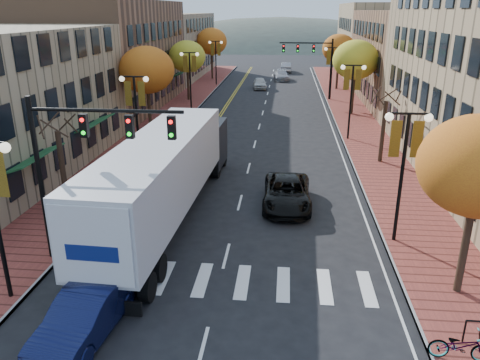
% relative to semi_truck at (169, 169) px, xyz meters
% --- Properties ---
extents(ground, '(200.00, 200.00, 0.00)m').
position_rel_semi_truck_xyz_m(ground, '(3.33, -7.77, -2.63)').
color(ground, black).
rests_on(ground, ground).
extents(sidewalk_left, '(4.00, 85.00, 0.15)m').
position_rel_semi_truck_xyz_m(sidewalk_left, '(-5.67, 24.73, -2.55)').
color(sidewalk_left, brown).
rests_on(sidewalk_left, ground).
extents(sidewalk_right, '(4.00, 85.00, 0.15)m').
position_rel_semi_truck_xyz_m(sidewalk_right, '(12.33, 24.73, -2.55)').
color(sidewalk_right, brown).
rests_on(sidewalk_right, ground).
extents(building_left_mid, '(12.00, 24.00, 11.00)m').
position_rel_semi_truck_xyz_m(building_left_mid, '(-13.67, 28.23, 2.87)').
color(building_left_mid, brown).
rests_on(building_left_mid, ground).
extents(building_left_far, '(12.00, 26.00, 9.50)m').
position_rel_semi_truck_xyz_m(building_left_far, '(-13.67, 53.23, 2.12)').
color(building_left_far, '#9E8966').
rests_on(building_left_far, ground).
extents(building_right_mid, '(15.00, 24.00, 10.00)m').
position_rel_semi_truck_xyz_m(building_right_mid, '(21.83, 34.23, 2.37)').
color(building_right_mid, brown).
rests_on(building_right_mid, ground).
extents(building_right_far, '(15.00, 20.00, 11.00)m').
position_rel_semi_truck_xyz_m(building_right_far, '(21.83, 56.23, 2.87)').
color(building_right_far, '#9E8966').
rests_on(building_right_far, ground).
extents(tree_left_a, '(0.28, 0.28, 4.20)m').
position_rel_semi_truck_xyz_m(tree_left_a, '(-5.67, 0.23, -0.38)').
color(tree_left_a, '#382619').
rests_on(tree_left_a, sidewalk_left).
extents(tree_left_b, '(4.48, 4.48, 7.21)m').
position_rel_semi_truck_xyz_m(tree_left_b, '(-5.67, 16.23, 2.82)').
color(tree_left_b, '#382619').
rests_on(tree_left_b, sidewalk_left).
extents(tree_left_c, '(4.16, 4.16, 6.69)m').
position_rel_semi_truck_xyz_m(tree_left_c, '(-5.67, 32.23, 2.43)').
color(tree_left_c, '#382619').
rests_on(tree_left_c, sidewalk_left).
extents(tree_left_d, '(4.61, 4.61, 7.42)m').
position_rel_semi_truck_xyz_m(tree_left_d, '(-5.67, 50.23, 2.97)').
color(tree_left_d, '#382619').
rests_on(tree_left_d, sidewalk_left).
extents(tree_right_a, '(4.16, 4.16, 6.69)m').
position_rel_semi_truck_xyz_m(tree_right_a, '(12.33, -5.77, 2.43)').
color(tree_right_a, '#382619').
rests_on(tree_right_a, sidewalk_right).
extents(tree_right_b, '(0.28, 0.28, 4.20)m').
position_rel_semi_truck_xyz_m(tree_right_b, '(12.33, 10.23, -0.38)').
color(tree_right_b, '#382619').
rests_on(tree_right_b, sidewalk_right).
extents(tree_right_c, '(4.48, 4.48, 7.21)m').
position_rel_semi_truck_xyz_m(tree_right_c, '(12.33, 26.23, 2.82)').
color(tree_right_c, '#382619').
rests_on(tree_right_c, sidewalk_right).
extents(tree_right_d, '(4.35, 4.35, 7.00)m').
position_rel_semi_truck_xyz_m(tree_right_d, '(12.33, 42.23, 2.66)').
color(tree_right_d, '#382619').
rests_on(tree_right_d, sidewalk_right).
extents(lamp_left_b, '(1.96, 0.36, 6.05)m').
position_rel_semi_truck_xyz_m(lamp_left_b, '(-4.17, 8.23, 1.67)').
color(lamp_left_b, black).
rests_on(lamp_left_b, ground).
extents(lamp_left_c, '(1.96, 0.36, 6.05)m').
position_rel_semi_truck_xyz_m(lamp_left_c, '(-4.17, 26.23, 1.67)').
color(lamp_left_c, black).
rests_on(lamp_left_c, ground).
extents(lamp_left_d, '(1.96, 0.36, 6.05)m').
position_rel_semi_truck_xyz_m(lamp_left_d, '(-4.17, 44.23, 1.67)').
color(lamp_left_d, black).
rests_on(lamp_left_d, ground).
extents(lamp_right_a, '(1.96, 0.36, 6.05)m').
position_rel_semi_truck_xyz_m(lamp_right_a, '(10.83, -1.77, 1.67)').
color(lamp_right_a, black).
rests_on(lamp_right_a, ground).
extents(lamp_right_b, '(1.96, 0.36, 6.05)m').
position_rel_semi_truck_xyz_m(lamp_right_b, '(10.83, 16.23, 1.67)').
color(lamp_right_b, black).
rests_on(lamp_right_b, ground).
extents(lamp_right_c, '(1.96, 0.36, 6.05)m').
position_rel_semi_truck_xyz_m(lamp_right_c, '(10.83, 34.23, 1.67)').
color(lamp_right_c, black).
rests_on(lamp_right_c, ground).
extents(traffic_mast_near, '(6.10, 0.35, 7.00)m').
position_rel_semi_truck_xyz_m(traffic_mast_near, '(-2.15, -4.77, 2.29)').
color(traffic_mast_near, black).
rests_on(traffic_mast_near, ground).
extents(traffic_mast_far, '(6.10, 0.34, 7.00)m').
position_rel_semi_truck_xyz_m(traffic_mast_far, '(8.81, 34.23, 2.29)').
color(traffic_mast_far, black).
rests_on(traffic_mast_far, ground).
extents(semi_truck, '(3.59, 18.09, 4.50)m').
position_rel_semi_truck_xyz_m(semi_truck, '(0.00, 0.00, 0.00)').
color(semi_truck, black).
rests_on(semi_truck, ground).
extents(navy_sedan, '(2.22, 4.97, 1.58)m').
position_rel_semi_truck_xyz_m(navy_sedan, '(-0.54, -9.44, -1.84)').
color(navy_sedan, '#0E1338').
rests_on(navy_sedan, ground).
extents(black_suv, '(2.55, 5.46, 1.51)m').
position_rel_semi_truck_xyz_m(black_suv, '(5.91, 2.05, -1.87)').
color(black_suv, black).
rests_on(black_suv, ground).
extents(car_far_white, '(2.13, 4.42, 1.46)m').
position_rel_semi_truck_xyz_m(car_far_white, '(2.10, 42.04, -1.90)').
color(car_far_white, silver).
rests_on(car_far_white, ground).
extents(car_far_silver, '(2.58, 5.38, 1.51)m').
position_rel_semi_truck_xyz_m(car_far_silver, '(4.86, 50.55, -1.87)').
color(car_far_silver, '#9C9BA3').
rests_on(car_far_silver, ground).
extents(car_far_oncoming, '(1.86, 5.03, 1.65)m').
position_rel_semi_truck_xyz_m(car_far_oncoming, '(5.55, 60.00, -1.81)').
color(car_far_oncoming, '#9B9AA1').
rests_on(car_far_oncoming, ground).
extents(bicycle, '(1.90, 0.78, 0.97)m').
position_rel_semi_truck_xyz_m(bicycle, '(11.13, -9.60, -1.99)').
color(bicycle, gray).
rests_on(bicycle, sidewalk_right).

